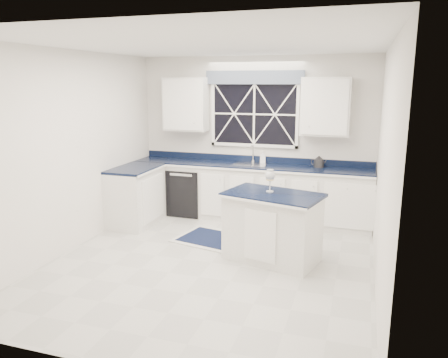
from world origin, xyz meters
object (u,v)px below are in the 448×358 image
(faucet, at_px, (253,153))
(soap_bottle, at_px, (263,157))
(dishwasher, at_px, (189,190))
(kettle, at_px, (319,162))
(island, at_px, (272,227))
(wine_glass, at_px, (270,176))

(faucet, distance_m, soap_bottle, 0.18)
(dishwasher, bearing_deg, kettle, 2.52)
(dishwasher, xyz_separation_m, island, (1.82, -1.60, 0.04))
(kettle, bearing_deg, faucet, -163.61)
(island, relative_size, soap_bottle, 6.74)
(dishwasher, distance_m, wine_glass, 2.43)
(dishwasher, bearing_deg, soap_bottle, 9.84)
(wine_glass, bearing_deg, island, -50.37)
(dishwasher, xyz_separation_m, kettle, (2.21, 0.10, 0.62))
(dishwasher, xyz_separation_m, faucet, (1.10, 0.19, 0.69))
(soap_bottle, bearing_deg, wine_glass, -74.33)
(island, relative_size, kettle, 5.24)
(faucet, relative_size, wine_glass, 1.04)
(kettle, bearing_deg, dishwasher, -156.09)
(kettle, relative_size, soap_bottle, 1.29)
(faucet, distance_m, wine_glass, 1.84)
(dishwasher, relative_size, faucet, 2.72)
(island, bearing_deg, soap_bottle, 121.02)
(kettle, xyz_separation_m, soap_bottle, (-0.94, 0.12, 0.01))
(dishwasher, height_order, wine_glass, wine_glass)
(island, bearing_deg, kettle, 91.20)
(kettle, bearing_deg, soap_bottle, -166.03)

